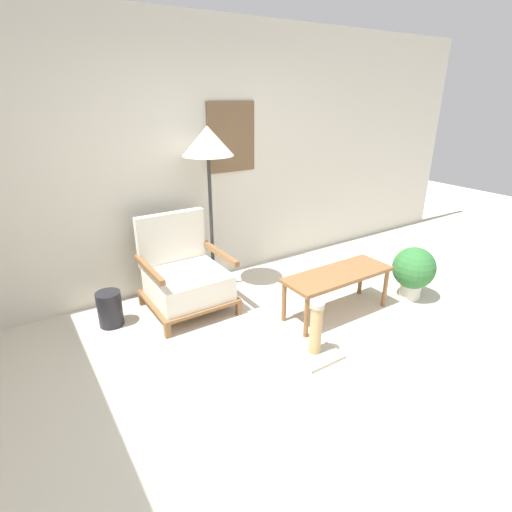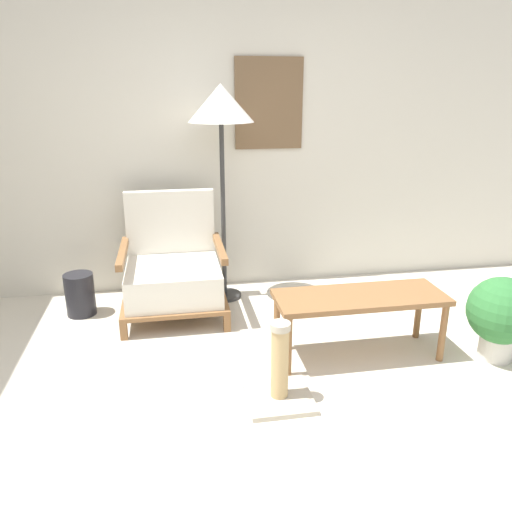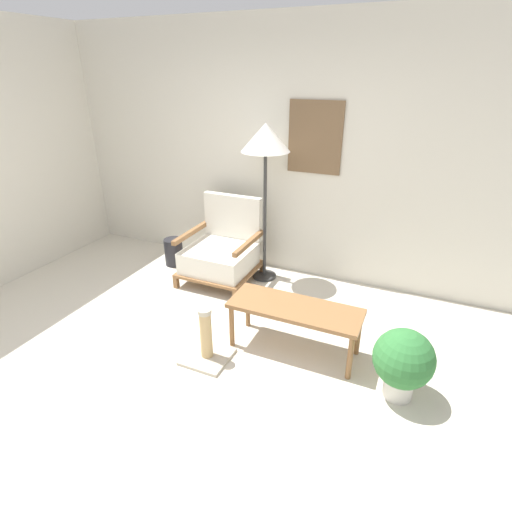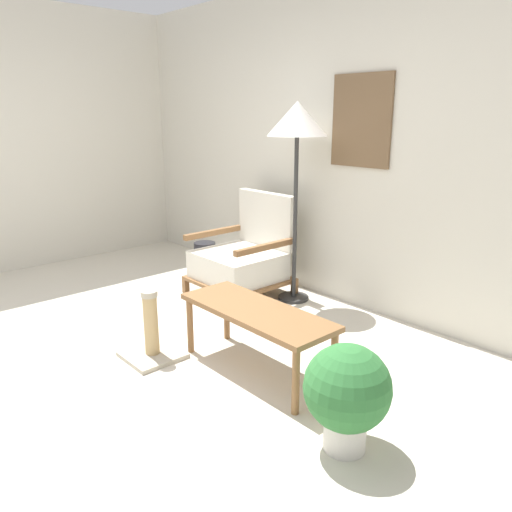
{
  "view_description": "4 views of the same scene",
  "coord_description": "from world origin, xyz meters",
  "px_view_note": "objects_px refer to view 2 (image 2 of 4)",
  "views": [
    {
      "loc": [
        -1.81,
        -1.5,
        1.99
      ],
      "look_at": [
        0.1,
        1.44,
        0.55
      ],
      "focal_mm": 28.0,
      "sensor_mm": 36.0,
      "label": 1
    },
    {
      "loc": [
        -0.48,
        -1.83,
        1.67
      ],
      "look_at": [
        0.1,
        1.44,
        0.55
      ],
      "focal_mm": 35.0,
      "sensor_mm": 36.0,
      "label": 2
    },
    {
      "loc": [
        1.52,
        -1.73,
        2.18
      ],
      "look_at": [
        0.1,
        1.44,
        0.55
      ],
      "focal_mm": 28.0,
      "sensor_mm": 36.0,
      "label": 3
    },
    {
      "loc": [
        2.85,
        -1.02,
        1.61
      ],
      "look_at": [
        0.1,
        1.44,
        0.55
      ],
      "focal_mm": 35.0,
      "sensor_mm": 36.0,
      "label": 4
    }
  ],
  "objects_px": {
    "armchair": "(173,272)",
    "vase": "(80,294)",
    "coffee_table": "(360,302)",
    "scratching_post": "(279,378)",
    "floor_lamp": "(221,111)",
    "potted_plant": "(501,313)"
  },
  "relations": [
    {
      "from": "scratching_post",
      "to": "coffee_table",
      "type": "bearing_deg",
      "value": 33.37
    },
    {
      "from": "vase",
      "to": "scratching_post",
      "type": "bearing_deg",
      "value": -47.3
    },
    {
      "from": "scratching_post",
      "to": "vase",
      "type": "bearing_deg",
      "value": 132.7
    },
    {
      "from": "armchair",
      "to": "floor_lamp",
      "type": "height_order",
      "value": "floor_lamp"
    },
    {
      "from": "floor_lamp",
      "to": "vase",
      "type": "bearing_deg",
      "value": -172.71
    },
    {
      "from": "coffee_table",
      "to": "scratching_post",
      "type": "height_order",
      "value": "scratching_post"
    },
    {
      "from": "vase",
      "to": "potted_plant",
      "type": "xyz_separation_m",
      "value": [
        2.75,
        -1.16,
        0.15
      ]
    },
    {
      "from": "floor_lamp",
      "to": "armchair",
      "type": "bearing_deg",
      "value": -151.12
    },
    {
      "from": "scratching_post",
      "to": "armchair",
      "type": "bearing_deg",
      "value": 113.16
    },
    {
      "from": "coffee_table",
      "to": "potted_plant",
      "type": "xyz_separation_m",
      "value": [
        0.87,
        -0.19,
        -0.06
      ]
    },
    {
      "from": "floor_lamp",
      "to": "coffee_table",
      "type": "bearing_deg",
      "value": -56.35
    },
    {
      "from": "armchair",
      "to": "vase",
      "type": "distance_m",
      "value": 0.74
    },
    {
      "from": "floor_lamp",
      "to": "scratching_post",
      "type": "height_order",
      "value": "floor_lamp"
    },
    {
      "from": "floor_lamp",
      "to": "coffee_table",
      "type": "xyz_separation_m",
      "value": [
        0.74,
        -1.12,
        -1.13
      ]
    },
    {
      "from": "floor_lamp",
      "to": "potted_plant",
      "type": "relative_size",
      "value": 3.08
    },
    {
      "from": "floor_lamp",
      "to": "potted_plant",
      "type": "xyz_separation_m",
      "value": [
        1.62,
        -1.31,
        -1.19
      ]
    },
    {
      "from": "armchair",
      "to": "vase",
      "type": "bearing_deg",
      "value": 173.12
    },
    {
      "from": "coffee_table",
      "to": "vase",
      "type": "relative_size",
      "value": 3.3
    },
    {
      "from": "armchair",
      "to": "vase",
      "type": "height_order",
      "value": "armchair"
    },
    {
      "from": "armchair",
      "to": "floor_lamp",
      "type": "bearing_deg",
      "value": 28.88
    },
    {
      "from": "coffee_table",
      "to": "vase",
      "type": "height_order",
      "value": "coffee_table"
    },
    {
      "from": "vase",
      "to": "armchair",
      "type": "bearing_deg",
      "value": -6.88
    }
  ]
}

